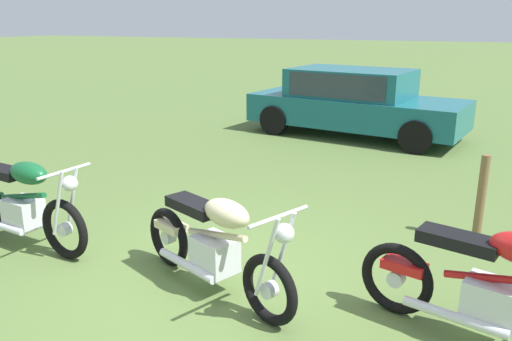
{
  "coord_description": "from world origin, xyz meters",
  "views": [
    {
      "loc": [
        2.06,
        -3.96,
        2.44
      ],
      "look_at": [
        -0.47,
        2.08,
        0.51
      ],
      "focal_mm": 36.04,
      "sensor_mm": 36.0,
      "label": 1
    }
  ],
  "objects_px": {
    "motorcycle_red": "(495,289)",
    "fence_post_wooden": "(481,198)",
    "motorcycle_cream": "(214,244)",
    "motorcycle_green": "(22,203)",
    "car_teal": "(354,99)"
  },
  "relations": [
    {
      "from": "car_teal",
      "to": "fence_post_wooden",
      "type": "bearing_deg",
      "value": -52.64
    },
    {
      "from": "motorcycle_cream",
      "to": "motorcycle_red",
      "type": "bearing_deg",
      "value": 26.08
    },
    {
      "from": "motorcycle_cream",
      "to": "fence_post_wooden",
      "type": "relative_size",
      "value": 1.92
    },
    {
      "from": "motorcycle_green",
      "to": "car_teal",
      "type": "bearing_deg",
      "value": 81.49
    },
    {
      "from": "fence_post_wooden",
      "to": "motorcycle_green",
      "type": "bearing_deg",
      "value": -155.55
    },
    {
      "from": "motorcycle_red",
      "to": "car_teal",
      "type": "height_order",
      "value": "car_teal"
    },
    {
      "from": "motorcycle_green",
      "to": "car_teal",
      "type": "distance_m",
      "value": 7.37
    },
    {
      "from": "fence_post_wooden",
      "to": "car_teal",
      "type": "bearing_deg",
      "value": 117.3
    },
    {
      "from": "motorcycle_red",
      "to": "fence_post_wooden",
      "type": "distance_m",
      "value": 2.15
    },
    {
      "from": "motorcycle_cream",
      "to": "motorcycle_red",
      "type": "distance_m",
      "value": 2.33
    },
    {
      "from": "motorcycle_red",
      "to": "fence_post_wooden",
      "type": "xyz_separation_m",
      "value": [
        -0.09,
        2.15,
        0.01
      ]
    },
    {
      "from": "motorcycle_red",
      "to": "car_teal",
      "type": "xyz_separation_m",
      "value": [
        -2.64,
        7.08,
        0.31
      ]
    },
    {
      "from": "motorcycle_green",
      "to": "motorcycle_cream",
      "type": "bearing_deg",
      "value": 5.65
    },
    {
      "from": "motorcycle_green",
      "to": "motorcycle_cream",
      "type": "distance_m",
      "value": 2.43
    },
    {
      "from": "motorcycle_cream",
      "to": "fence_post_wooden",
      "type": "height_order",
      "value": "motorcycle_cream"
    }
  ]
}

